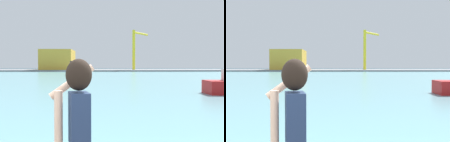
% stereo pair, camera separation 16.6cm
% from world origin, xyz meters
% --- Properties ---
extents(ground_plane, '(220.00, 220.00, 0.00)m').
position_xyz_m(ground_plane, '(0.00, 50.00, 0.00)').
color(ground_plane, '#334751').
extents(harbor_water, '(140.00, 100.00, 0.02)m').
position_xyz_m(harbor_water, '(0.00, 52.00, 0.01)').
color(harbor_water, '#6BA8B2').
rests_on(harbor_water, ground_plane).
extents(far_shore_dock, '(140.00, 20.00, 0.51)m').
position_xyz_m(far_shore_dock, '(0.00, 92.00, 0.25)').
color(far_shore_dock, gray).
rests_on(far_shore_dock, ground_plane).
extents(person_photographer, '(0.53, 0.54, 1.74)m').
position_xyz_m(person_photographer, '(0.16, 0.60, 1.67)').
color(person_photographer, '#2D3342').
rests_on(person_photographer, quay_promenade).
extents(warehouse_left, '(10.79, 13.89, 6.95)m').
position_xyz_m(warehouse_left, '(-15.83, 92.04, 3.98)').
color(warehouse_left, gold).
rests_on(warehouse_left, far_shore_dock).
extents(port_crane, '(6.76, 8.69, 13.80)m').
position_xyz_m(port_crane, '(11.63, 90.25, 9.00)').
color(port_crane, yellow).
rests_on(port_crane, far_shore_dock).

